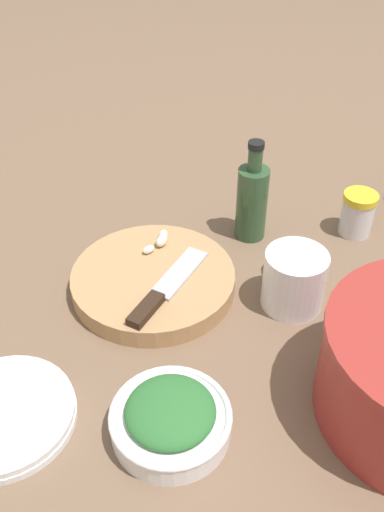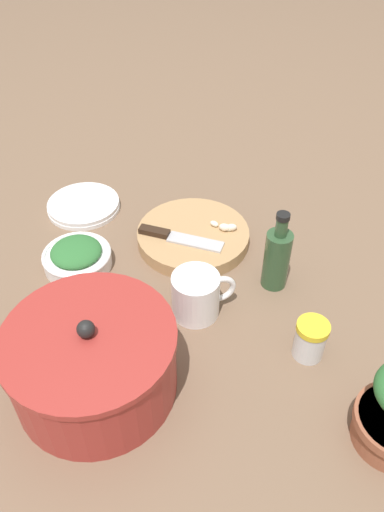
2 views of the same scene
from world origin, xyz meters
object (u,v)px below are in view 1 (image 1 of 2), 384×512
Objects in this scene: cutting_board at (153,281)px; herb_bowl at (171,418)px; coffee_mug at (294,279)px; plate_stack at (4,415)px; chef_knife at (164,290)px; garlic_cloves at (160,240)px; oil_bottle at (252,200)px; spice_jar at (357,213)px.

cutting_board is 0.26m from herb_bowl.
herb_bowl is 0.28m from coffee_mug.
plate_stack is (0.32, -0.29, -0.04)m from coffee_mug.
plate_stack is (0.25, -0.12, -0.03)m from chef_knife.
chef_knife is 0.19m from coffee_mug.
cutting_board is 3.84× the size of garlic_cloves.
herb_bowl is at bearing 25.88° from cutting_board.
oil_bottle is at bearing 81.05° from chef_knife.
oil_bottle is at bearing -69.51° from spice_jar.
plate_stack is (0.05, -0.20, -0.02)m from herb_bowl.
cutting_board is at bearing -154.12° from herb_bowl.
herb_bowl is 0.20m from plate_stack.
oil_bottle is (0.06, -0.17, 0.03)m from spice_jar.
oil_bottle is at bearing 149.39° from cutting_board.
spice_jar is at bearing 161.01° from coffee_mug.
garlic_cloves is 0.36m from plate_stack.
coffee_mug is 0.68× the size of oil_bottle.
herb_bowl is at bearing -19.33° from coffee_mug.
plate_stack is (0.28, -0.08, -0.01)m from cutting_board.
spice_jar is (-0.28, 0.25, 0.00)m from chef_knife.
chef_knife is 0.12m from garlic_cloves.
chef_knife reaches higher than plate_stack.
spice_jar is 0.44× the size of oil_bottle.
chef_knife is at bearing 154.75° from plate_stack.
garlic_cloves is at bearing -47.73° from oil_bottle.
cutting_board is 1.72× the size of herb_bowl.
cutting_board is 0.22m from oil_bottle.
chef_knife is (0.03, 0.03, 0.02)m from cutting_board.
coffee_mug reaches higher than herb_bowl.
garlic_cloves is 0.33m from herb_bowl.
herb_bowl reaches higher than plate_stack.
coffee_mug is at bearing 32.51° from chef_knife.
garlic_cloves is at bearing -157.24° from herb_bowl.
oil_bottle reaches higher than garlic_cloves.
chef_knife is at bearing 23.28° from garlic_cloves.
garlic_cloves is at bearing 168.68° from plate_stack.
herb_bowl reaches higher than garlic_cloves.
chef_knife reaches higher than cutting_board.
garlic_cloves is 0.54× the size of coffee_mug.
cutting_board is 1.43× the size of plate_stack.
cutting_board is at bearing -48.60° from spice_jar.
spice_jar is (-0.48, 0.17, 0.01)m from herb_bowl.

